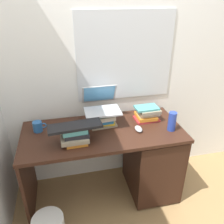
{
  "coord_description": "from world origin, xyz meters",
  "views": [
    {
      "loc": [
        -0.3,
        -1.67,
        1.8
      ],
      "look_at": [
        0.08,
        -0.01,
        0.93
      ],
      "focal_mm": 36.54,
      "sensor_mm": 36.0,
      "label": 1
    }
  ],
  "objects_px": {
    "book_stack_tall": "(103,119)",
    "book_stack_side": "(147,113)",
    "water_bottle": "(172,121)",
    "keyboard": "(75,126)",
    "computer_mouse": "(138,129)",
    "mug": "(38,127)",
    "laptop": "(101,104)",
    "book_stack_keyboard_riser": "(75,135)",
    "desk": "(140,157)"
  },
  "relations": [
    {
      "from": "mug",
      "to": "book_stack_side",
      "type": "bearing_deg",
      "value": -0.66
    },
    {
      "from": "computer_mouse",
      "to": "laptop",
      "type": "bearing_deg",
      "value": 142.12
    },
    {
      "from": "book_stack_tall",
      "to": "desk",
      "type": "bearing_deg",
      "value": -18.99
    },
    {
      "from": "book_stack_keyboard_riser",
      "to": "water_bottle",
      "type": "xyz_separation_m",
      "value": [
        0.83,
        0.0,
        0.02
      ]
    },
    {
      "from": "mug",
      "to": "keyboard",
      "type": "bearing_deg",
      "value": -37.74
    },
    {
      "from": "book_stack_tall",
      "to": "computer_mouse",
      "type": "xyz_separation_m",
      "value": [
        0.28,
        -0.16,
        -0.05
      ]
    },
    {
      "from": "mug",
      "to": "water_bottle",
      "type": "bearing_deg",
      "value": -11.84
    },
    {
      "from": "book_stack_side",
      "to": "book_stack_tall",
      "type": "bearing_deg",
      "value": -178.17
    },
    {
      "from": "keyboard",
      "to": "computer_mouse",
      "type": "bearing_deg",
      "value": 1.04
    },
    {
      "from": "desk",
      "to": "computer_mouse",
      "type": "height_order",
      "value": "computer_mouse"
    },
    {
      "from": "keyboard",
      "to": "mug",
      "type": "bearing_deg",
      "value": 137.91
    },
    {
      "from": "desk",
      "to": "book_stack_side",
      "type": "xyz_separation_m",
      "value": [
        0.09,
        0.13,
        0.4
      ]
    },
    {
      "from": "keyboard",
      "to": "mug",
      "type": "height_order",
      "value": "keyboard"
    },
    {
      "from": "book_stack_tall",
      "to": "laptop",
      "type": "xyz_separation_m",
      "value": [
        -0.0,
        0.06,
        0.12
      ]
    },
    {
      "from": "book_stack_tall",
      "to": "book_stack_side",
      "type": "height_order",
      "value": "book_stack_tall"
    },
    {
      "from": "mug",
      "to": "computer_mouse",
      "type": "bearing_deg",
      "value": -12.36
    },
    {
      "from": "book_stack_keyboard_riser",
      "to": "book_stack_side",
      "type": "xyz_separation_m",
      "value": [
        0.69,
        0.23,
        -0.0
      ]
    },
    {
      "from": "keyboard",
      "to": "water_bottle",
      "type": "xyz_separation_m",
      "value": [
        0.83,
        0.0,
        -0.06
      ]
    },
    {
      "from": "laptop",
      "to": "mug",
      "type": "xyz_separation_m",
      "value": [
        -0.56,
        -0.04,
        -0.14
      ]
    },
    {
      "from": "book_stack_tall",
      "to": "water_bottle",
      "type": "distance_m",
      "value": 0.6
    },
    {
      "from": "desk",
      "to": "mug",
      "type": "height_order",
      "value": "mug"
    },
    {
      "from": "mug",
      "to": "water_bottle",
      "type": "distance_m",
      "value": 1.16
    },
    {
      "from": "keyboard",
      "to": "mug",
      "type": "xyz_separation_m",
      "value": [
        -0.31,
        0.24,
        -0.1
      ]
    },
    {
      "from": "water_bottle",
      "to": "keyboard",
      "type": "bearing_deg",
      "value": -179.99
    },
    {
      "from": "laptop",
      "to": "water_bottle",
      "type": "relative_size",
      "value": 1.85
    },
    {
      "from": "book_stack_side",
      "to": "computer_mouse",
      "type": "relative_size",
      "value": 2.2
    },
    {
      "from": "book_stack_side",
      "to": "laptop",
      "type": "height_order",
      "value": "laptop"
    },
    {
      "from": "book_stack_tall",
      "to": "laptop",
      "type": "height_order",
      "value": "laptop"
    },
    {
      "from": "keyboard",
      "to": "computer_mouse",
      "type": "xyz_separation_m",
      "value": [
        0.54,
        0.05,
        -0.13
      ]
    },
    {
      "from": "computer_mouse",
      "to": "book_stack_side",
      "type": "bearing_deg",
      "value": 50.63
    },
    {
      "from": "book_stack_side",
      "to": "laptop",
      "type": "bearing_deg",
      "value": 173.66
    },
    {
      "from": "desk",
      "to": "water_bottle",
      "type": "relative_size",
      "value": 8.2
    },
    {
      "from": "laptop",
      "to": "computer_mouse",
      "type": "height_order",
      "value": "laptop"
    },
    {
      "from": "water_bottle",
      "to": "book_stack_keyboard_riser",
      "type": "bearing_deg",
      "value": -179.9
    },
    {
      "from": "book_stack_tall",
      "to": "water_bottle",
      "type": "height_order",
      "value": "water_bottle"
    },
    {
      "from": "desk",
      "to": "water_bottle",
      "type": "xyz_separation_m",
      "value": [
        0.23,
        -0.1,
        0.42
      ]
    },
    {
      "from": "book_stack_keyboard_riser",
      "to": "laptop",
      "type": "bearing_deg",
      "value": 46.51
    },
    {
      "from": "book_stack_tall",
      "to": "book_stack_side",
      "type": "distance_m",
      "value": 0.43
    },
    {
      "from": "desk",
      "to": "water_bottle",
      "type": "bearing_deg",
      "value": -22.79
    },
    {
      "from": "book_stack_keyboard_riser",
      "to": "computer_mouse",
      "type": "bearing_deg",
      "value": 5.49
    },
    {
      "from": "desk",
      "to": "keyboard",
      "type": "distance_m",
      "value": 0.78
    },
    {
      "from": "keyboard",
      "to": "water_bottle",
      "type": "bearing_deg",
      "value": -4.34
    },
    {
      "from": "book_stack_tall",
      "to": "book_stack_keyboard_riser",
      "type": "xyz_separation_m",
      "value": [
        -0.26,
        -0.21,
        -0.0
      ]
    },
    {
      "from": "desk",
      "to": "book_stack_side",
      "type": "bearing_deg",
      "value": 55.42
    },
    {
      "from": "book_stack_keyboard_riser",
      "to": "keyboard",
      "type": "bearing_deg",
      "value": 19.03
    },
    {
      "from": "book_stack_tall",
      "to": "book_stack_side",
      "type": "relative_size",
      "value": 1.06
    },
    {
      "from": "book_stack_keyboard_riser",
      "to": "water_bottle",
      "type": "relative_size",
      "value": 1.33
    },
    {
      "from": "book_stack_keyboard_riser",
      "to": "mug",
      "type": "relative_size",
      "value": 1.94
    },
    {
      "from": "desk",
      "to": "mug",
      "type": "relative_size",
      "value": 11.98
    },
    {
      "from": "book_stack_side",
      "to": "mug",
      "type": "height_order",
      "value": "book_stack_side"
    }
  ]
}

